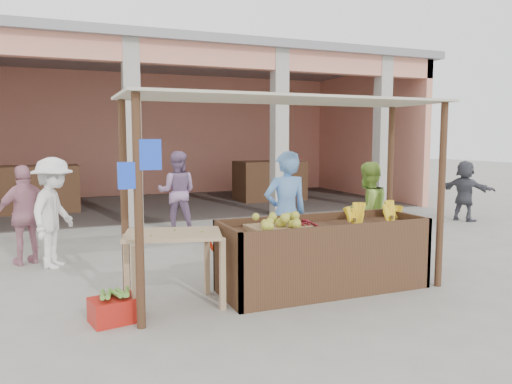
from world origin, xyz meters
name	(u,v)px	position (x,y,z in m)	size (l,w,h in m)	color
ground	(287,293)	(0.00, 0.00, 0.00)	(60.00, 60.00, 0.00)	gray
market_building	(152,110)	(0.05, 8.93, 2.70)	(14.40, 6.40, 4.20)	#E28F76
fruit_stall	(323,258)	(0.50, 0.00, 0.40)	(2.60, 0.95, 0.80)	#4D2E1E
stall_awning	(285,132)	(-0.01, 0.06, 1.98)	(4.09, 1.35, 2.39)	#4D2E1E
banana_heap	(372,216)	(1.25, 0.02, 0.89)	(0.98, 0.54, 0.18)	yellow
melon_tray	(280,224)	(-0.13, -0.06, 0.89)	(0.72, 0.62, 0.19)	#8F6E49
berry_heap	(304,224)	(0.20, -0.06, 0.86)	(0.40, 0.32, 0.13)	maroon
side_table	(173,245)	(-1.40, 0.05, 0.72)	(1.20, 0.94, 0.86)	tan
papaya_pile	(173,223)	(-1.40, 0.05, 0.96)	(0.73, 0.42, 0.21)	#3C7F29
red_crate	(115,310)	(-2.07, -0.17, 0.13)	(0.50, 0.36, 0.26)	#AF1B12
plantain_bundle	(115,294)	(-2.07, -0.17, 0.30)	(0.41, 0.29, 0.08)	#5F9536
produce_sacks	(286,207)	(2.47, 5.16, 0.28)	(0.73, 0.68, 0.56)	maroon
vendor_blue	(286,210)	(0.34, 0.76, 0.92)	(0.69, 0.51, 1.85)	#5E93D8
vendor_green	(368,209)	(1.85, 1.00, 0.81)	(0.78, 0.45, 1.63)	#96C746
motorcycle	(258,229)	(0.41, 1.93, 0.44)	(1.69, 0.58, 0.89)	maroon
shopper_a	(54,208)	(-2.63, 2.43, 0.88)	(1.13, 0.57, 1.76)	white
shopper_b	(26,212)	(-3.02, 2.80, 0.81)	(0.95, 0.50, 1.61)	#BE7E8F
shopper_d	(465,189)	(6.14, 3.34, 0.73)	(1.36, 0.56, 1.47)	#444650
shopper_f	(177,188)	(-0.30, 4.51, 0.90)	(0.88, 0.50, 1.80)	gray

